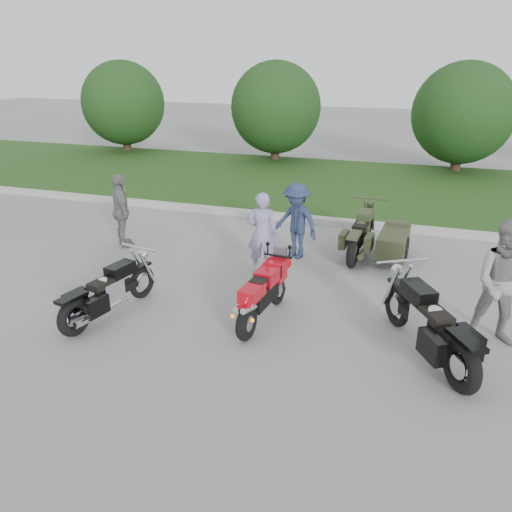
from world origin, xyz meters
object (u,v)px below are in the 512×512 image
(person_back, at_px, (121,211))
(person_stripe, at_px, (262,233))
(person_grey, at_px, (506,284))
(cruiser_left, at_px, (106,294))
(cruiser_sidecar, at_px, (379,240))
(person_denim, at_px, (296,221))
(sportbike_red, at_px, (263,293))
(cruiser_right, at_px, (431,328))

(person_back, bearing_deg, person_stripe, -142.02)
(person_grey, bearing_deg, person_back, 169.64)
(cruiser_left, relative_size, cruiser_sidecar, 0.91)
(cruiser_sidecar, height_order, person_denim, person_denim)
(cruiser_sidecar, relative_size, person_back, 1.39)
(sportbike_red, height_order, person_grey, person_grey)
(sportbike_red, relative_size, cruiser_right, 0.84)
(person_grey, relative_size, person_denim, 1.19)
(cruiser_left, distance_m, person_stripe, 3.23)
(cruiser_sidecar, bearing_deg, cruiser_right, -70.67)
(cruiser_left, xyz_separation_m, cruiser_right, (5.07, 0.39, 0.07))
(sportbike_red, xyz_separation_m, cruiser_right, (2.58, -0.27, -0.03))
(cruiser_right, bearing_deg, cruiser_sidecar, 75.38)
(cruiser_left, height_order, person_grey, person_grey)
(cruiser_left, bearing_deg, sportbike_red, 26.60)
(cruiser_right, xyz_separation_m, person_denim, (-2.78, 3.24, 0.33))
(cruiser_left, distance_m, person_grey, 6.17)
(cruiser_left, distance_m, person_denim, 4.31)
(sportbike_red, distance_m, cruiser_sidecar, 3.78)
(cruiser_right, height_order, cruiser_sidecar, cruiser_right)
(sportbike_red, bearing_deg, person_denim, 99.57)
(cruiser_right, relative_size, person_grey, 1.14)
(cruiser_left, height_order, person_denim, person_denim)
(person_stripe, bearing_deg, cruiser_sidecar, -155.50)
(person_stripe, xyz_separation_m, person_grey, (4.18, -1.44, 0.14))
(sportbike_red, relative_size, person_stripe, 1.13)
(sportbike_red, xyz_separation_m, cruiser_sidecar, (1.53, 3.46, -0.10))
(person_stripe, height_order, person_denim, person_stripe)
(cruiser_right, relative_size, cruiser_sidecar, 0.95)
(cruiser_right, distance_m, person_grey, 1.33)
(cruiser_right, distance_m, cruiser_sidecar, 3.88)
(sportbike_red, relative_size, cruiser_sidecar, 0.80)
(person_grey, bearing_deg, cruiser_sidecar, 127.86)
(cruiser_sidecar, distance_m, person_denim, 1.83)
(person_stripe, xyz_separation_m, person_back, (-3.46, 0.43, 0.01))
(sportbike_red, bearing_deg, person_stripe, 113.80)
(cruiser_right, height_order, person_back, person_back)
(sportbike_red, distance_m, person_grey, 3.62)
(cruiser_right, relative_size, person_stripe, 1.34)
(person_grey, bearing_deg, cruiser_right, -137.84)
(cruiser_left, bearing_deg, person_denim, 69.37)
(sportbike_red, height_order, person_denim, person_denim)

